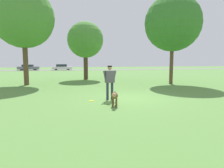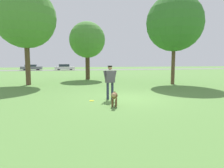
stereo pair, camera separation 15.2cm
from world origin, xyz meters
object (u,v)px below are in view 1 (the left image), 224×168
dog (115,96)px  tree_near_right (173,23)px  parked_car_white (62,67)px  person (110,79)px  tree_near_left (23,18)px  frisbee (92,101)px  tree_mid_center (85,40)px  parked_car_grey (28,67)px

dog → tree_near_right: bearing=153.7°
tree_near_right → parked_car_white: 33.21m
person → tree_near_left: 10.52m
frisbee → tree_near_left: 10.72m
frisbee → tree_near_left: (-4.51, 8.02, 5.50)m
dog → frisbee: dog is taller
tree_near_left → dog: bearing=-60.4°
tree_mid_center → parked_car_grey: (-10.37, 25.50, -3.62)m
frisbee → tree_near_right: (7.71, 6.01, 5.19)m
frisbee → person: bearing=13.3°
dog → frisbee: size_ratio=3.97×
tree_mid_center → parked_car_white: size_ratio=1.37×
dog → frisbee: 1.71m
tree_mid_center → parked_car_grey: 27.77m
dog → tree_mid_center: bearing=-163.6°
dog → tree_mid_center: size_ratio=0.16×
person → frisbee: bearing=-179.1°
parked_car_white → person: bearing=-87.4°
frisbee → parked_car_grey: size_ratio=0.05×
tree_near_left → tree_near_right: size_ratio=1.05×
tree_mid_center → parked_car_white: bearing=97.1°
dog → frisbee: (-0.85, 1.42, -0.44)m
person → dog: person is taller
frisbee → parked_car_white: parked_car_white is taller
tree_near_right → parked_car_white: size_ratio=1.67×
tree_near_right → parked_car_white: bearing=107.7°
parked_car_grey → person: bearing=-75.4°
person → dog: bearing=-107.1°
dog → tree_near_left: size_ratio=0.12×
person → frisbee: 1.46m
person → tree_near_left: (-5.50, 7.79, 4.45)m
person → tree_near_right: size_ratio=0.23×
dog → tree_near_left: (-5.36, 9.44, 5.06)m
tree_near_right → tree_near_left: bearing=170.7°
person → parked_car_grey: (-10.50, 37.42, -0.42)m
person → tree_near_left: size_ratio=0.22×
person → tree_near_left: tree_near_left is taller
person → tree_mid_center: 12.35m
tree_mid_center → parked_car_grey: tree_mid_center is taller
tree_mid_center → tree_near_left: bearing=-142.4°
tree_mid_center → tree_near_right: bearing=-41.8°
dog → tree_near_right: size_ratio=0.13×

